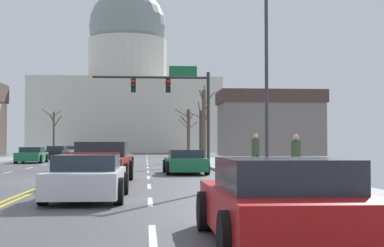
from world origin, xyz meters
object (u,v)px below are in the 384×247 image
object	(u,v)px
sedan_near_00	(115,158)
pickup_truck_near_02	(100,164)
signal_gantry	(175,94)
pedestrian_00	(296,155)
sedan_oncoming_02	(71,152)
sedan_near_01	(185,162)
sedan_near_04	(281,203)
street_lamp_right	(260,61)
pedestrian_01	(256,151)
sedan_oncoming_01	(56,153)
sedan_near_03	(88,178)
bicycle_parked	(297,173)
sedan_oncoming_00	(32,155)

from	to	relation	value
sedan_near_00	pickup_truck_near_02	bearing A→B (deg)	-89.40
signal_gantry	pedestrian_00	size ratio (longest dim) A/B	4.90
signal_gantry	sedan_oncoming_02	world-z (taller)	signal_gantry
sedan_near_01	sedan_near_04	size ratio (longest dim) A/B	0.98
sedan_near_01	sedan_near_04	xyz separation A→B (m)	(0.02, -19.63, 0.04)
street_lamp_right	pedestrian_00	size ratio (longest dim) A/B	4.84
pickup_truck_near_02	pedestrian_01	distance (m)	7.15
pedestrian_01	sedan_near_00	bearing A→B (deg)	122.87
pickup_truck_near_02	sedan_oncoming_01	size ratio (longest dim) A/B	1.27
sedan_oncoming_01	sedan_near_03	bearing A→B (deg)	-80.28
pickup_truck_near_02	bicycle_parked	size ratio (longest dim) A/B	3.18
sedan_near_03	sedan_near_04	size ratio (longest dim) A/B	1.04
sedan_near_00	bicycle_parked	distance (m)	17.91
street_lamp_right	sedan_near_00	world-z (taller)	street_lamp_right
sedan_near_00	bicycle_parked	bearing A→B (deg)	-68.41
sedan_near_00	pickup_truck_near_02	size ratio (longest dim) A/B	0.82
sedan_near_00	sedan_near_03	size ratio (longest dim) A/B	1.02
sedan_oncoming_00	sedan_oncoming_01	size ratio (longest dim) A/B	0.98
sedan_near_01	pedestrian_01	bearing A→B (deg)	-47.50
street_lamp_right	sedan_near_04	bearing A→B (deg)	-100.18
street_lamp_right	pedestrian_01	bearing A→B (deg)	84.93
signal_gantry	sedan_near_04	size ratio (longest dim) A/B	1.81
bicycle_parked	sedan_near_03	bearing A→B (deg)	-154.12
pedestrian_00	bicycle_parked	bearing A→B (deg)	-103.42
sedan_near_01	sedan_oncoming_01	bearing A→B (deg)	109.90
pickup_truck_near_02	pedestrian_00	size ratio (longest dim) A/B	3.49
pickup_truck_near_02	sedan_near_04	world-z (taller)	pickup_truck_near_02
sedan_near_00	pickup_truck_near_02	xyz separation A→B (m)	(0.14, -13.30, 0.11)
pickup_truck_near_02	pedestrian_01	xyz separation A→B (m)	(6.37, 3.22, 0.41)
sedan_oncoming_02	pedestrian_00	xyz separation A→B (m)	(13.80, -47.86, 0.47)
sedan_near_04	signal_gantry	bearing A→B (deg)	89.86
sedan_oncoming_01	pickup_truck_near_02	bearing A→B (deg)	-78.85
sedan_near_00	sedan_near_04	bearing A→B (deg)	-82.08
sedan_near_01	sedan_near_04	world-z (taller)	sedan_near_04
street_lamp_right	sedan_oncoming_00	size ratio (longest dim) A/B	1.80
sedan_near_04	sedan_oncoming_02	distance (m)	60.47
sedan_near_01	sedan_oncoming_00	bearing A→B (deg)	121.74
pedestrian_00	pedestrian_01	bearing A→B (deg)	95.78
sedan_near_03	sedan_oncoming_02	world-z (taller)	sedan_oncoming_02
sedan_near_03	sedan_near_00	bearing A→B (deg)	90.94
street_lamp_right	sedan_oncoming_01	distance (m)	36.63
sedan_near_01	bicycle_parked	size ratio (longest dim) A/B	2.40
sedan_oncoming_00	pedestrian_01	bearing A→B (deg)	-56.40
pickup_truck_near_02	street_lamp_right	bearing A→B (deg)	12.78
sedan_near_01	sedan_oncoming_01	distance (m)	30.87
sedan_near_03	pedestrian_01	size ratio (longest dim) A/B	2.63
sedan_near_00	sedan_oncoming_01	distance (m)	23.07
sedan_near_01	pickup_truck_near_02	distance (m)	7.23
pedestrian_00	street_lamp_right	bearing A→B (deg)	102.10
sedan_oncoming_00	sedan_oncoming_01	bearing A→B (deg)	90.07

